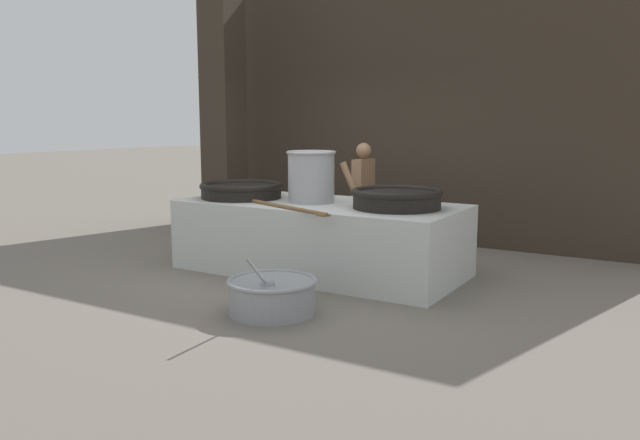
% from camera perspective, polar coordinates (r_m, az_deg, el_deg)
% --- Properties ---
extents(ground_plane, '(60.00, 60.00, 0.00)m').
position_cam_1_polar(ground_plane, '(7.45, 0.00, -4.72)').
color(ground_plane, slate).
extents(back_wall, '(7.52, 0.24, 4.34)m').
position_cam_1_polar(back_wall, '(9.49, 7.99, 11.31)').
color(back_wall, '#382D23').
rests_on(back_wall, ground_plane).
extents(support_pillar, '(0.51, 0.51, 4.34)m').
position_cam_1_polar(support_pillar, '(9.82, -8.87, 11.21)').
color(support_pillar, '#382D23').
rests_on(support_pillar, ground_plane).
extents(hearth_platform, '(3.31, 1.51, 0.83)m').
position_cam_1_polar(hearth_platform, '(7.37, 0.00, -1.59)').
color(hearth_platform, silver).
rests_on(hearth_platform, ground_plane).
extents(giant_wok_near, '(1.03, 1.03, 0.19)m').
position_cam_1_polar(giant_wok_near, '(7.80, -7.20, 2.77)').
color(giant_wok_near, black).
rests_on(giant_wok_near, hearth_platform).
extents(giant_wok_far, '(1.00, 1.00, 0.22)m').
position_cam_1_polar(giant_wok_far, '(6.84, 7.02, 2.02)').
color(giant_wok_far, black).
rests_on(giant_wok_far, hearth_platform).
extents(stock_pot, '(0.58, 0.58, 0.60)m').
position_cam_1_polar(stock_pot, '(7.31, -0.81, 4.07)').
color(stock_pot, '#9E9EA3').
rests_on(stock_pot, hearth_platform).
extents(stirring_paddle, '(1.34, 0.58, 0.04)m').
position_cam_1_polar(stirring_paddle, '(6.71, -2.73, 1.11)').
color(stirring_paddle, brown).
rests_on(stirring_paddle, hearth_platform).
extents(cook, '(0.35, 0.54, 1.49)m').
position_cam_1_polar(cook, '(8.45, 3.92, 2.43)').
color(cook, '#8C6647').
rests_on(cook, ground_plane).
extents(prep_bowl_vegetables, '(0.84, 1.06, 0.67)m').
position_cam_1_polar(prep_bowl_vegetables, '(5.83, -4.39, -6.78)').
color(prep_bowl_vegetables, gray).
rests_on(prep_bowl_vegetables, ground_plane).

